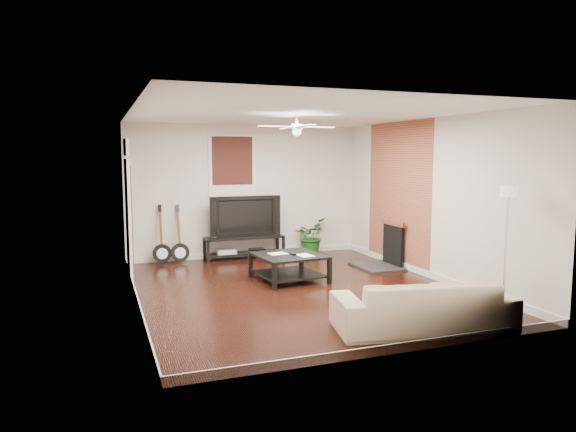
{
  "coord_description": "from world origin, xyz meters",
  "views": [
    {
      "loc": [
        -2.98,
        -7.72,
        2.14
      ],
      "look_at": [
        0.0,
        0.4,
        1.15
      ],
      "focal_mm": 32.57,
      "sensor_mm": 36.0,
      "label": 1
    }
  ],
  "objects": [
    {
      "name": "room",
      "position": [
        0.0,
        0.0,
        1.4
      ],
      "size": [
        5.01,
        6.01,
        2.81
      ],
      "color": "black",
      "rests_on": "ground"
    },
    {
      "name": "brick_accent",
      "position": [
        2.49,
        1.0,
        1.4
      ],
      "size": [
        0.02,
        2.2,
        2.8
      ],
      "primitive_type": "cube",
      "color": "#A65635",
      "rests_on": "floor"
    },
    {
      "name": "fireplace",
      "position": [
        2.2,
        1.0,
        0.46
      ],
      "size": [
        0.8,
        1.1,
        0.92
      ],
      "primitive_type": "cube",
      "color": "black",
      "rests_on": "floor"
    },
    {
      "name": "window_back",
      "position": [
        -0.3,
        2.97,
        1.95
      ],
      "size": [
        1.0,
        0.06,
        1.3
      ],
      "primitive_type": "cube",
      "color": "black",
      "rests_on": "wall_back"
    },
    {
      "name": "door_left",
      "position": [
        -2.46,
        1.9,
        1.25
      ],
      "size": [
        0.08,
        1.0,
        2.5
      ],
      "primitive_type": "cube",
      "color": "white",
      "rests_on": "wall_left"
    },
    {
      "name": "tv_stand",
      "position": [
        -0.11,
        2.78,
        0.23
      ],
      "size": [
        1.67,
        0.45,
        0.47
      ],
      "primitive_type": "cube",
      "color": "black",
      "rests_on": "floor"
    },
    {
      "name": "tv",
      "position": [
        -0.11,
        2.8,
        0.9
      ],
      "size": [
        1.5,
        0.2,
        0.86
      ],
      "primitive_type": "imported",
      "color": "black",
      "rests_on": "tv_stand"
    },
    {
      "name": "coffee_table",
      "position": [
        0.09,
        0.61,
        0.23
      ],
      "size": [
        1.2,
        1.2,
        0.46
      ],
      "primitive_type": "cube",
      "rotation": [
        0.0,
        0.0,
        0.11
      ],
      "color": "black",
      "rests_on": "floor"
    },
    {
      "name": "sofa",
      "position": [
        0.75,
        -2.4,
        0.32
      ],
      "size": [
        2.3,
        1.26,
        0.63
      ],
      "primitive_type": "imported",
      "rotation": [
        0.0,
        0.0,
        2.94
      ],
      "color": "#C4AB93",
      "rests_on": "floor"
    },
    {
      "name": "floor_lamp",
      "position": [
        2.1,
        -2.3,
        0.89
      ],
      "size": [
        0.34,
        0.34,
        1.77
      ],
      "primitive_type": null,
      "rotation": [
        0.0,
        0.0,
        -0.2
      ],
      "color": "silver",
      "rests_on": "floor"
    },
    {
      "name": "potted_plant",
      "position": [
        1.39,
        2.77,
        0.4
      ],
      "size": [
        0.93,
        0.94,
        0.79
      ],
      "primitive_type": "imported",
      "rotation": [
        0.0,
        0.0,
        0.89
      ],
      "color": "#165017",
      "rests_on": "floor"
    },
    {
      "name": "guitar_left",
      "position": [
        -1.81,
        2.75,
        0.6
      ],
      "size": [
        0.39,
        0.28,
        1.2
      ],
      "primitive_type": null,
      "rotation": [
        0.0,
        0.0,
        -0.06
      ],
      "color": "black",
      "rests_on": "floor"
    },
    {
      "name": "guitar_right",
      "position": [
        -1.46,
        2.72,
        0.6
      ],
      "size": [
        0.38,
        0.28,
        1.2
      ],
      "primitive_type": null,
      "rotation": [
        0.0,
        0.0,
        0.04
      ],
      "color": "black",
      "rests_on": "floor"
    },
    {
      "name": "ceiling_fan",
      "position": [
        0.0,
        0.0,
        2.6
      ],
      "size": [
        1.24,
        1.24,
        0.32
      ],
      "primitive_type": null,
      "color": "white",
      "rests_on": "ceiling"
    }
  ]
}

